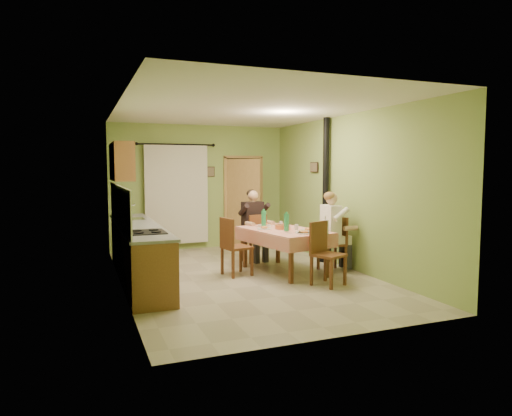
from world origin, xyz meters
name	(u,v)px	position (x,y,z in m)	size (l,w,h in m)	color
floor	(244,276)	(0.00, 0.00, 0.00)	(4.00, 6.00, 0.01)	tan
room_shell	(244,169)	(0.00, 0.00, 1.82)	(4.04, 6.04, 2.82)	#91AD59
kitchen_run	(138,251)	(-1.71, 0.40, 0.48)	(0.64, 3.64, 1.56)	brown
upper_cabinets	(121,162)	(-1.82, 1.70, 1.95)	(0.35, 1.40, 0.70)	brown
curtain	(177,194)	(-0.55, 2.90, 1.26)	(1.70, 0.07, 2.22)	black
doorway	(243,202)	(1.00, 2.84, 1.05)	(0.96, 0.59, 2.15)	black
dining_table	(284,251)	(0.76, 0.05, 0.38)	(1.32, 1.85, 0.76)	tan
tableware	(288,226)	(0.79, -0.05, 0.83)	(0.89, 1.52, 0.33)	white
chair_far	(254,247)	(0.58, 1.06, 0.29)	(0.45, 0.45, 0.94)	brown
chair_near	(327,267)	(1.02, -1.02, 0.29)	(0.57, 0.57, 0.99)	brown
chair_right	(332,255)	(1.61, -0.17, 0.29)	(0.42, 0.42, 0.97)	brown
chair_left	(236,258)	(-0.10, 0.14, 0.29)	(0.51, 0.51, 0.99)	brown
man_far	(253,217)	(0.58, 1.08, 0.88)	(0.62, 0.53, 1.39)	black
man_right	(332,222)	(1.60, -0.17, 0.88)	(0.47, 0.58, 1.39)	silver
stove_flue	(325,210)	(1.90, 0.60, 1.02)	(0.24, 0.24, 2.80)	black
picture_back	(211,172)	(0.25, 2.97, 1.75)	(0.19, 0.03, 0.23)	black
picture_right	(314,167)	(1.97, 1.20, 1.85)	(0.03, 0.31, 0.21)	brown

